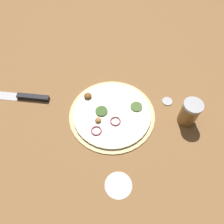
# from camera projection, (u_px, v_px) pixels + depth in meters

# --- Properties ---
(ground_plane) EXTENTS (3.00, 3.00, 0.00)m
(ground_plane) POSITION_uv_depth(u_px,v_px,m) (112.00, 115.00, 0.81)
(ground_plane) COLOR olive
(pizza) EXTENTS (0.32, 0.32, 0.03)m
(pizza) POSITION_uv_depth(u_px,v_px,m) (112.00, 114.00, 0.80)
(pizza) COLOR beige
(pizza) RESTS_ON ground_plane
(knife) EXTENTS (0.27, 0.24, 0.02)m
(knife) POSITION_uv_depth(u_px,v_px,m) (21.00, 96.00, 0.85)
(knife) COLOR silver
(knife) RESTS_ON ground_plane
(spice_jar) EXTENTS (0.07, 0.07, 0.10)m
(spice_jar) POSITION_uv_depth(u_px,v_px,m) (190.00, 113.00, 0.76)
(spice_jar) COLOR olive
(spice_jar) RESTS_ON ground_plane
(loose_cap) EXTENTS (0.04, 0.04, 0.01)m
(loose_cap) POSITION_uv_depth(u_px,v_px,m) (167.00, 101.00, 0.84)
(loose_cap) COLOR #B2B2B7
(loose_cap) RESTS_ON ground_plane
(flour_patch) EXTENTS (0.08, 0.08, 0.00)m
(flour_patch) POSITION_uv_depth(u_px,v_px,m) (118.00, 185.00, 0.67)
(flour_patch) COLOR white
(flour_patch) RESTS_ON ground_plane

